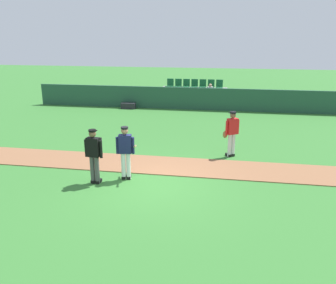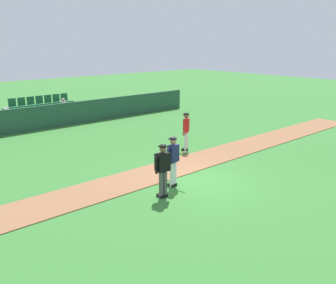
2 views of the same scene
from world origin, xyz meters
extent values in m
plane|color=#33702D|center=(0.00, 0.00, 0.00)|extent=(80.00, 80.00, 0.00)
cube|color=brown|center=(0.00, 1.69, 0.01)|extent=(28.00, 1.81, 0.03)
cube|color=#234C38|center=(0.00, 11.67, 0.68)|extent=(20.00, 0.16, 1.36)
cube|color=slate|center=(0.00, 13.12, 0.15)|extent=(4.45, 2.10, 0.30)
cube|color=slate|center=(0.00, 12.70, 0.50)|extent=(4.35, 0.85, 0.40)
cube|color=#196033|center=(-1.65, 12.60, 0.75)|extent=(0.44, 0.40, 0.08)
cube|color=#196033|center=(-1.65, 12.82, 1.00)|extent=(0.44, 0.08, 0.50)
cube|color=#196033|center=(-1.10, 12.60, 0.75)|extent=(0.44, 0.40, 0.08)
cube|color=#196033|center=(-1.10, 12.82, 1.00)|extent=(0.44, 0.08, 0.50)
cube|color=#196033|center=(-0.55, 12.60, 0.75)|extent=(0.44, 0.40, 0.08)
cube|color=#196033|center=(-0.55, 12.82, 1.00)|extent=(0.44, 0.08, 0.50)
cube|color=#196033|center=(0.00, 12.60, 0.75)|extent=(0.44, 0.40, 0.08)
cube|color=#196033|center=(0.00, 12.82, 1.00)|extent=(0.44, 0.08, 0.50)
cube|color=#196033|center=(0.55, 12.60, 0.75)|extent=(0.44, 0.40, 0.08)
cube|color=#196033|center=(0.55, 12.82, 1.00)|extent=(0.44, 0.08, 0.50)
cube|color=#196033|center=(1.10, 12.60, 0.75)|extent=(0.44, 0.40, 0.08)
cube|color=#196033|center=(1.10, 12.82, 1.00)|extent=(0.44, 0.08, 0.50)
cube|color=silver|center=(1.10, 12.65, 1.05)|extent=(0.32, 0.22, 0.52)
sphere|color=tan|center=(1.10, 12.65, 1.40)|extent=(0.20, 0.20, 0.20)
cube|color=#196033|center=(1.65, 12.60, 0.75)|extent=(0.44, 0.40, 0.08)
cube|color=#196033|center=(1.65, 12.82, 1.00)|extent=(0.44, 0.08, 0.50)
cube|color=slate|center=(0.00, 13.55, 0.90)|extent=(4.35, 0.85, 0.40)
cube|color=#196033|center=(-1.65, 13.45, 1.15)|extent=(0.44, 0.40, 0.08)
cube|color=#196033|center=(-1.65, 13.67, 1.40)|extent=(0.44, 0.08, 0.50)
cube|color=#196033|center=(-1.10, 13.45, 1.15)|extent=(0.44, 0.40, 0.08)
cube|color=#196033|center=(-1.10, 13.67, 1.40)|extent=(0.44, 0.08, 0.50)
cube|color=#196033|center=(-0.55, 13.45, 1.15)|extent=(0.44, 0.40, 0.08)
cube|color=#196033|center=(-0.55, 13.67, 1.40)|extent=(0.44, 0.08, 0.50)
cube|color=#196033|center=(0.00, 13.45, 1.15)|extent=(0.44, 0.40, 0.08)
cube|color=#196033|center=(0.00, 13.67, 1.40)|extent=(0.44, 0.08, 0.50)
cube|color=#196033|center=(0.55, 13.45, 1.15)|extent=(0.44, 0.40, 0.08)
cube|color=#196033|center=(0.55, 13.67, 1.40)|extent=(0.44, 0.08, 0.50)
cube|color=#196033|center=(1.10, 13.45, 1.15)|extent=(0.44, 0.40, 0.08)
cube|color=#196033|center=(1.10, 13.67, 1.40)|extent=(0.44, 0.08, 0.50)
cube|color=#196033|center=(1.65, 13.45, 1.15)|extent=(0.44, 0.40, 0.08)
cube|color=#196033|center=(1.65, 13.67, 1.40)|extent=(0.44, 0.08, 0.50)
cylinder|color=white|center=(-0.98, 0.28, 0.45)|extent=(0.14, 0.14, 0.90)
cylinder|color=white|center=(-0.82, 0.31, 0.45)|extent=(0.14, 0.14, 0.90)
cube|color=black|center=(-0.99, 0.34, 0.05)|extent=(0.16, 0.28, 0.10)
cube|color=black|center=(-0.83, 0.37, 0.05)|extent=(0.16, 0.28, 0.10)
cube|color=#191E47|center=(-0.90, 0.30, 1.20)|extent=(0.43, 0.28, 0.60)
cylinder|color=#191E47|center=(-1.15, 0.26, 1.15)|extent=(0.09, 0.09, 0.55)
cylinder|color=#191E47|center=(-0.65, 0.33, 1.15)|extent=(0.09, 0.09, 0.55)
sphere|color=#9E7051|center=(-0.90, 0.30, 1.63)|extent=(0.22, 0.22, 0.22)
cylinder|color=black|center=(-0.90, 0.30, 1.73)|extent=(0.23, 0.23, 0.06)
cube|color=black|center=(-0.91, 0.40, 1.70)|extent=(0.20, 0.15, 0.02)
cylinder|color=tan|center=(-0.67, 0.43, 1.05)|extent=(0.40, 0.74, 0.41)
cylinder|color=#4C4C4C|center=(-1.85, -0.18, 0.45)|extent=(0.14, 0.14, 0.90)
cylinder|color=#4C4C4C|center=(-1.69, -0.19, 0.45)|extent=(0.14, 0.14, 0.90)
cube|color=black|center=(-1.84, -0.12, 0.05)|extent=(0.14, 0.27, 0.10)
cube|color=black|center=(-1.69, -0.13, 0.05)|extent=(0.14, 0.27, 0.10)
cube|color=black|center=(-1.77, -0.18, 1.20)|extent=(0.42, 0.26, 0.60)
cylinder|color=black|center=(-2.02, -0.16, 1.15)|extent=(0.09, 0.09, 0.55)
cylinder|color=black|center=(-1.52, -0.21, 1.15)|extent=(0.09, 0.09, 0.55)
sphere|color=brown|center=(-1.77, -0.18, 1.63)|extent=(0.22, 0.22, 0.22)
cylinder|color=black|center=(-1.77, -0.18, 1.73)|extent=(0.23, 0.23, 0.06)
cube|color=black|center=(-1.76, -0.08, 1.70)|extent=(0.19, 0.14, 0.02)
cube|color=black|center=(-1.76, -0.05, 1.20)|extent=(0.45, 0.12, 0.56)
cylinder|color=silver|center=(2.39, 3.08, 0.45)|extent=(0.14, 0.14, 0.90)
cylinder|color=silver|center=(2.52, 3.16, 0.45)|extent=(0.14, 0.14, 0.90)
cube|color=black|center=(2.36, 3.13, 0.05)|extent=(0.24, 0.28, 0.10)
cube|color=black|center=(2.49, 3.21, 0.05)|extent=(0.24, 0.28, 0.10)
cube|color=red|center=(2.46, 3.12, 1.20)|extent=(0.46, 0.40, 0.60)
cylinder|color=red|center=(2.25, 2.98, 1.15)|extent=(0.09, 0.09, 0.55)
cylinder|color=red|center=(2.67, 3.26, 1.15)|extent=(0.09, 0.09, 0.55)
sphere|color=brown|center=(2.46, 3.12, 1.63)|extent=(0.22, 0.22, 0.22)
cylinder|color=black|center=(2.46, 3.12, 1.73)|extent=(0.23, 0.23, 0.06)
cube|color=black|center=(2.40, 3.20, 1.70)|extent=(0.22, 0.20, 0.02)
ellipsoid|color=brown|center=(2.20, 3.01, 0.90)|extent=(0.23, 0.21, 0.28)
camera|label=1|loc=(2.22, -9.86, 4.52)|focal=37.40mm
camera|label=2|loc=(-8.88, -8.50, 4.87)|focal=39.09mm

